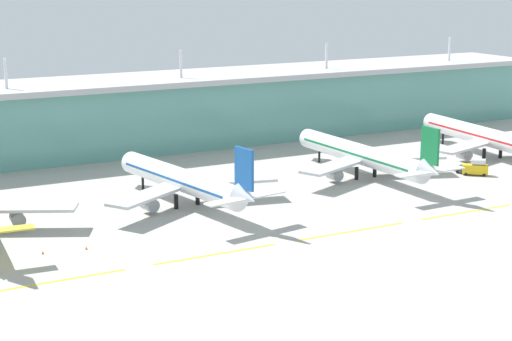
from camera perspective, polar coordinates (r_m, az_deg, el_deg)
The scene contains 13 objects.
ground_plane at distance 205.73m, azimuth 5.43°, elevation -3.17°, with size 600.00×600.00×0.00m, color #A8A59E.
terminal_building at distance 288.69m, azimuth -5.39°, elevation 4.01°, with size 288.00×34.00×32.43m.
airliner_near_middle at distance 214.89m, azimuth -4.85°, elevation -0.67°, with size 48.12×60.07×18.90m.
airliner_far_middle at distance 245.32m, azimuth 7.12°, elevation 1.02°, with size 48.78×65.50×18.90m.
airliner_farthest at distance 278.20m, azimuth 15.29°, elevation 2.10°, with size 48.66×71.68×18.90m.
taxiway_stripe_west at distance 168.76m, azimuth -13.22°, elevation -7.19°, with size 28.00×0.70×0.04m, color yellow.
taxiway_stripe_mid_west at distance 179.60m, azimuth -2.66°, elevation -5.58°, with size 28.00×0.70×0.04m, color yellow.
taxiway_stripe_centre at distance 195.82m, azimuth 6.39°, elevation -4.04°, with size 28.00×0.70×0.04m, color yellow.
taxiway_stripe_mid_east at distance 216.21m, azimuth 13.86°, elevation -2.69°, with size 28.00×0.70×0.04m, color yellow.
pushback_tug at distance 255.88m, azimuth 13.68°, elevation 0.03°, with size 3.58×4.91×1.85m.
fuel_truck at distance 254.73m, azimuth 14.40°, elevation 0.19°, with size 7.16×6.66×4.95m.
safety_cone_left_wingtip at distance 185.90m, azimuth -11.21°, elevation -5.06°, with size 0.56×0.56×0.70m, color orange.
safety_cone_nose_front at distance 184.94m, azimuth -13.98°, elevation -5.30°, with size 0.56×0.56×0.70m, color orange.
Camera 1 is at (-109.53, -164.25, 57.88)m, focal length 60.21 mm.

